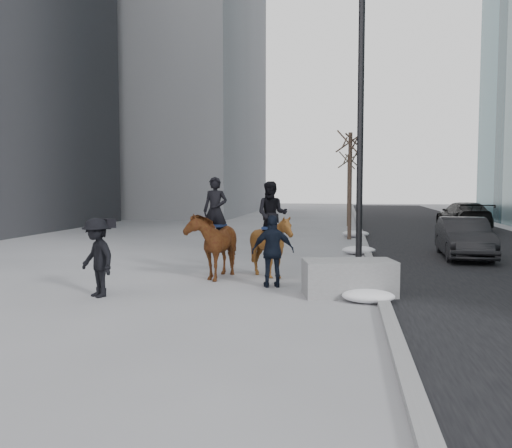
% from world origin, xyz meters
% --- Properties ---
extents(ground, '(120.00, 120.00, 0.00)m').
position_xyz_m(ground, '(0.00, 0.00, 0.00)').
color(ground, gray).
rests_on(ground, ground).
extents(road, '(8.00, 90.00, 0.01)m').
position_xyz_m(road, '(7.00, 10.00, 0.01)').
color(road, black).
rests_on(road, ground).
extents(curb, '(0.25, 90.00, 0.12)m').
position_xyz_m(curb, '(3.00, 10.00, 0.06)').
color(curb, gray).
rests_on(curb, ground).
extents(planter, '(2.17, 1.41, 0.80)m').
position_xyz_m(planter, '(2.30, 0.05, 0.40)').
color(planter, gray).
rests_on(planter, ground).
extents(car_near, '(1.61, 4.21, 1.37)m').
position_xyz_m(car_near, '(6.19, 7.02, 0.69)').
color(car_near, black).
rests_on(car_near, ground).
extents(car_far, '(2.45, 5.32, 1.51)m').
position_xyz_m(car_far, '(8.83, 19.93, 0.75)').
color(car_far, black).
rests_on(car_far, ground).
extents(tree_near, '(1.20, 1.20, 5.36)m').
position_xyz_m(tree_near, '(2.40, 12.78, 2.68)').
color(tree_near, '#3C2E23').
rests_on(tree_near, ground).
extents(tree_far, '(1.20, 1.20, 4.80)m').
position_xyz_m(tree_far, '(2.40, 20.95, 2.40)').
color(tree_far, '#362A20').
rests_on(tree_far, ground).
extents(mounted_left, '(1.18, 2.18, 2.69)m').
position_xyz_m(mounted_left, '(-1.26, 1.95, 1.00)').
color(mounted_left, '#4D1B0F').
rests_on(mounted_left, ground).
extents(mounted_right, '(1.40, 1.56, 2.57)m').
position_xyz_m(mounted_right, '(0.26, 2.13, 1.03)').
color(mounted_right, '#512C10').
rests_on(mounted_right, ground).
extents(feeder, '(1.10, 0.97, 1.75)m').
position_xyz_m(feeder, '(0.49, 0.77, 0.88)').
color(feeder, black).
rests_on(feeder, ground).
extents(camera_crew, '(1.30, 1.19, 1.75)m').
position_xyz_m(camera_crew, '(-3.20, -0.99, 0.89)').
color(camera_crew, black).
rests_on(camera_crew, ground).
extents(lamppost, '(0.25, 2.42, 9.09)m').
position_xyz_m(lamppost, '(2.60, 3.96, 4.99)').
color(lamppost, black).
rests_on(lamppost, ground).
extents(snow_piles, '(1.27, 15.25, 0.32)m').
position_xyz_m(snow_piles, '(2.70, 6.77, 0.15)').
color(snow_piles, white).
rests_on(snow_piles, ground).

